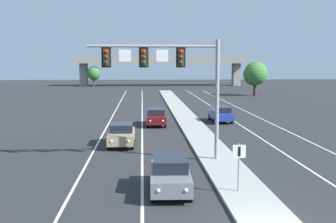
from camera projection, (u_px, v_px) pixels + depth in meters
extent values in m
cube|color=#9E9B93|center=(203.00, 139.00, 33.08)|extent=(2.40, 110.00, 0.15)
cube|color=silver|center=(142.00, 127.00, 39.75)|extent=(0.14, 100.00, 0.01)
cube|color=silver|center=(241.00, 126.00, 40.31)|extent=(0.14, 100.00, 0.01)
cube|color=silver|center=(107.00, 127.00, 39.55)|extent=(0.14, 100.00, 0.01)
cube|color=silver|center=(276.00, 125.00, 40.51)|extent=(0.14, 100.00, 0.01)
cylinder|color=gray|center=(217.00, 100.00, 25.58)|extent=(0.24, 0.24, 7.20)
cylinder|color=gray|center=(153.00, 46.00, 24.98)|extent=(7.69, 0.16, 0.16)
cube|color=black|center=(181.00, 57.00, 25.19)|extent=(0.56, 0.06, 1.20)
cube|color=#38330F|center=(181.00, 57.00, 25.15)|extent=(0.32, 0.32, 1.00)
sphere|color=red|center=(181.00, 52.00, 24.95)|extent=(0.22, 0.22, 0.22)
sphere|color=#282828|center=(181.00, 57.00, 24.99)|extent=(0.22, 0.22, 0.22)
sphere|color=#282828|center=(181.00, 63.00, 25.02)|extent=(0.22, 0.22, 0.22)
cube|color=black|center=(144.00, 57.00, 25.06)|extent=(0.56, 0.06, 1.20)
cube|color=#38330F|center=(144.00, 57.00, 25.02)|extent=(0.32, 0.32, 1.00)
sphere|color=red|center=(144.00, 52.00, 24.82)|extent=(0.22, 0.22, 0.22)
sphere|color=#282828|center=(144.00, 57.00, 24.85)|extent=(0.22, 0.22, 0.22)
sphere|color=#282828|center=(144.00, 63.00, 24.89)|extent=(0.22, 0.22, 0.22)
cube|color=black|center=(106.00, 57.00, 24.93)|extent=(0.56, 0.06, 1.20)
cube|color=#38330F|center=(106.00, 57.00, 24.89)|extent=(0.32, 0.32, 1.00)
sphere|color=red|center=(106.00, 52.00, 24.68)|extent=(0.22, 0.22, 0.22)
sphere|color=#282828|center=(106.00, 57.00, 24.72)|extent=(0.22, 0.22, 0.22)
sphere|color=#282828|center=(106.00, 63.00, 24.76)|extent=(0.22, 0.22, 0.22)
cube|color=white|center=(162.00, 56.00, 25.06)|extent=(0.70, 0.04, 0.70)
cube|color=white|center=(125.00, 56.00, 24.92)|extent=(0.70, 0.04, 0.70)
cylinder|color=gray|center=(239.00, 167.00, 19.37)|extent=(0.08, 0.08, 2.20)
cube|color=white|center=(239.00, 151.00, 19.25)|extent=(0.60, 0.03, 0.60)
cube|color=black|center=(239.00, 152.00, 19.23)|extent=(0.12, 0.01, 0.44)
cube|color=slate|center=(170.00, 177.00, 19.84)|extent=(1.93, 4.45, 0.70)
cube|color=black|center=(170.00, 163.00, 19.99)|extent=(1.65, 2.42, 0.56)
sphere|color=#EAE5C6|center=(186.00, 190.00, 17.69)|extent=(0.18, 0.18, 0.18)
sphere|color=#EAE5C6|center=(158.00, 191.00, 17.65)|extent=(0.18, 0.18, 0.18)
cylinder|color=black|center=(190.00, 194.00, 18.42)|extent=(0.24, 0.65, 0.64)
cylinder|color=black|center=(153.00, 195.00, 18.37)|extent=(0.24, 0.65, 0.64)
cylinder|color=black|center=(185.00, 176.00, 21.40)|extent=(0.24, 0.65, 0.64)
cylinder|color=black|center=(153.00, 176.00, 21.35)|extent=(0.24, 0.65, 0.64)
cube|color=tan|center=(122.00, 136.00, 30.79)|extent=(1.84, 4.41, 0.70)
cube|color=black|center=(122.00, 127.00, 30.93)|extent=(1.60, 2.39, 0.56)
sphere|color=#EAE5C6|center=(128.00, 141.00, 28.65)|extent=(0.18, 0.18, 0.18)
sphere|color=#EAE5C6|center=(111.00, 141.00, 28.59)|extent=(0.18, 0.18, 0.18)
cylinder|color=black|center=(132.00, 145.00, 29.38)|extent=(0.23, 0.64, 0.64)
cylinder|color=black|center=(109.00, 145.00, 29.30)|extent=(0.23, 0.64, 0.64)
cylinder|color=black|center=(133.00, 137.00, 32.36)|extent=(0.23, 0.64, 0.64)
cylinder|color=black|center=(112.00, 137.00, 32.27)|extent=(0.23, 0.64, 0.64)
cube|color=#5B0F14|center=(156.00, 118.00, 40.58)|extent=(1.86, 4.43, 0.70)
cube|color=black|center=(156.00, 111.00, 40.72)|extent=(1.62, 2.40, 0.56)
sphere|color=#EAE5C6|center=(163.00, 121.00, 38.43)|extent=(0.18, 0.18, 0.18)
sphere|color=#EAE5C6|center=(150.00, 121.00, 38.38)|extent=(0.18, 0.18, 0.18)
cylinder|color=black|center=(165.00, 124.00, 39.16)|extent=(0.23, 0.64, 0.64)
cylinder|color=black|center=(148.00, 124.00, 39.09)|extent=(0.23, 0.64, 0.64)
cylinder|color=black|center=(164.00, 120.00, 42.14)|extent=(0.23, 0.64, 0.64)
cylinder|color=black|center=(148.00, 120.00, 42.07)|extent=(0.23, 0.64, 0.64)
cube|color=navy|center=(220.00, 115.00, 42.93)|extent=(1.91, 4.44, 0.70)
cube|color=black|center=(221.00, 109.00, 42.64)|extent=(1.64, 2.42, 0.56)
sphere|color=#EAE5C6|center=(211.00, 112.00, 45.03)|extent=(0.18, 0.18, 0.18)
sphere|color=#EAE5C6|center=(222.00, 112.00, 45.13)|extent=(0.18, 0.18, 0.18)
cylinder|color=black|center=(210.00, 117.00, 44.39)|extent=(0.24, 0.65, 0.64)
cylinder|color=black|center=(225.00, 117.00, 44.52)|extent=(0.24, 0.65, 0.64)
cylinder|color=black|center=(216.00, 121.00, 41.42)|extent=(0.24, 0.65, 0.64)
cylinder|color=black|center=(232.00, 121.00, 41.55)|extent=(0.24, 0.65, 0.64)
cube|color=gray|center=(161.00, 61.00, 106.59)|extent=(42.40, 6.40, 1.10)
cube|color=gray|center=(161.00, 57.00, 103.50)|extent=(42.40, 0.36, 0.90)
cube|color=gray|center=(84.00, 75.00, 105.83)|extent=(1.80, 2.40, 5.65)
cube|color=gray|center=(236.00, 74.00, 108.14)|extent=(1.80, 2.40, 5.65)
cylinder|color=#4C3823|center=(94.00, 83.00, 104.27)|extent=(0.36, 0.36, 1.85)
sphere|color=#387533|center=(94.00, 73.00, 104.00)|extent=(3.38, 3.38, 3.38)
cylinder|color=#4C3823|center=(255.00, 89.00, 75.50)|extent=(0.36, 0.36, 2.29)
sphere|color=#387533|center=(256.00, 73.00, 75.17)|extent=(4.20, 4.20, 4.20)
cylinder|color=#4C3823|center=(254.00, 89.00, 76.10)|extent=(0.36, 0.36, 2.19)
sphere|color=#235623|center=(254.00, 74.00, 75.78)|extent=(4.00, 4.00, 4.00)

